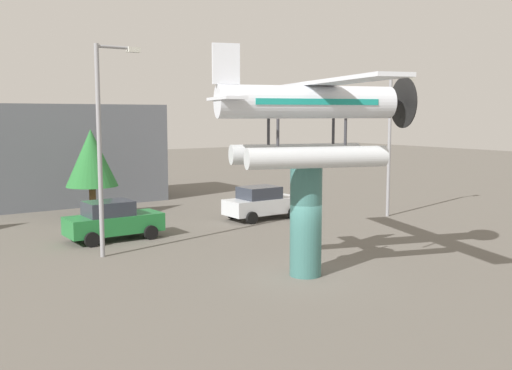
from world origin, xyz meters
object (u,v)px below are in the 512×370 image
Objects in this scene: storefront_building at (69,154)px; streetlight_secondary at (392,135)px; car_far_silver at (262,203)px; tree_east at (91,158)px; display_pedestal at (306,221)px; car_mid_green at (113,220)px; streetlight_primary at (104,135)px; floatplane_monument at (310,116)px.

streetlight_secondary is at bearing -49.87° from storefront_building.
tree_east is at bearing 143.10° from car_far_silver.
storefront_building is (-1.15, 22.00, 1.17)m from display_pedestal.
display_pedestal is 0.50× the size of streetlight_secondary.
streetlight_primary reaches higher than car_mid_green.
floatplane_monument is 1.24× the size of streetlight_primary.
car_far_silver is 11.12m from streetlight_primary.
storefront_building is at bearing 93.00° from display_pedestal.
floatplane_monument is at bearing -149.41° from streetlight_secondary.
car_mid_green is (-3.26, 9.48, -1.04)m from display_pedestal.
floatplane_monument reaches higher than display_pedestal.
floatplane_monument is at bearing -18.25° from display_pedestal.
floatplane_monument reaches higher than car_far_silver.
storefront_building reaches higher than car_far_silver.
car_mid_green is 4.97m from streetlight_primary.
streetlight_secondary is at bearing -32.36° from tree_east.
car_mid_green is at bearing -99.54° from storefront_building.
streetlight_secondary reaches higher than tree_east.
car_far_silver is 0.38× the size of storefront_building.
floatplane_monument is 2.13× the size of tree_east.
display_pedestal is at bearing -87.00° from storefront_building.
tree_east reaches higher than car_mid_green.
car_far_silver is 7.99m from streetlight_secondary.
car_far_silver is at bearing 62.15° from display_pedestal.
streetlight_primary is 16.28m from streetlight_secondary.
streetlight_primary is (-4.61, 6.67, 2.84)m from display_pedestal.
floatplane_monument is 11.11m from car_mid_green.
floatplane_monument is 2.43× the size of car_far_silver.
car_far_silver is at bearing 3.40° from car_mid_green.
streetlight_secondary is (16.28, 0.11, -0.31)m from streetlight_primary.
car_far_silver is 9.43m from tree_east.
car_mid_green is 0.88× the size of tree_east.
streetlight_secondary is 1.59× the size of tree_east.
display_pedestal is at bearing 180.00° from floatplane_monument.
streetlight_primary reaches higher than floatplane_monument.
car_mid_green is (-3.38, 9.52, -4.62)m from floatplane_monument.
streetlight_secondary reaches higher than storefront_building.
display_pedestal is at bearing -117.85° from car_far_silver.
streetlight_secondary is at bearing -10.21° from car_mid_green.
tree_east is at bearing 97.46° from display_pedestal.
floatplane_monument is at bearing -117.20° from car_far_silver.
display_pedestal is at bearing -149.82° from streetlight_secondary.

